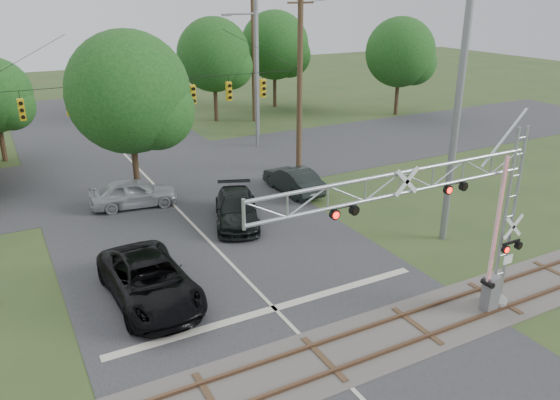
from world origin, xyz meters
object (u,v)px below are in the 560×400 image
traffic_signal_span (169,96)px  pickup_black (150,281)px  crossing_gantry (446,216)px  car_dark (237,209)px  streetlight (254,73)px  sedan_silver (133,193)px

traffic_signal_span → pickup_black: size_ratio=3.10×
crossing_gantry → pickup_black: size_ratio=1.78×
crossing_gantry → pickup_black: crossing_gantry is taller
car_dark → streetlight: streetlight is taller
crossing_gantry → pickup_black: 11.33m
pickup_black → traffic_signal_span: bearing=65.3°
crossing_gantry → pickup_black: bearing=141.3°
car_dark → streetlight: (7.39, 13.06, 4.86)m
crossing_gantry → sedan_silver: (-6.43, 17.00, -3.59)m
traffic_signal_span → sedan_silver: size_ratio=4.05×
traffic_signal_span → car_dark: (1.28, -6.19, -4.98)m
crossing_gantry → car_dark: size_ratio=2.08×
car_dark → crossing_gantry: bearing=-58.3°
crossing_gantry → sedan_silver: bearing=110.7°
traffic_signal_span → sedan_silver: traffic_signal_span is taller
sedan_silver → crossing_gantry: bearing=-150.8°
streetlight → crossing_gantry: bearing=-101.4°
sedan_silver → streetlight: (11.54, 8.23, 4.82)m
pickup_black → car_dark: (6.12, 5.44, -0.09)m
crossing_gantry → traffic_signal_span: size_ratio=0.57×
crossing_gantry → streetlight: size_ratio=1.10×
crossing_gantry → streetlight: 25.77m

